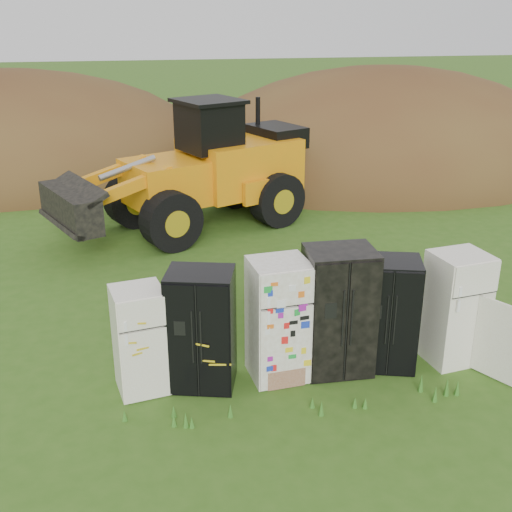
{
  "coord_description": "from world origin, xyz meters",
  "views": [
    {
      "loc": [
        -2.28,
        -8.26,
        5.28
      ],
      "look_at": [
        -0.43,
        2.0,
        1.17
      ],
      "focal_mm": 45.0,
      "sensor_mm": 36.0,
      "label": 1
    }
  ],
  "objects_px": {
    "fridge_leftmost": "(140,340)",
    "wheel_loader": "(182,168)",
    "fridge_black_right": "(388,313)",
    "fridge_open_door": "(456,308)",
    "fridge_sticker": "(278,320)",
    "fridge_dark_mid": "(338,311)",
    "fridge_black_side": "(201,329)"
  },
  "relations": [
    {
      "from": "wheel_loader",
      "to": "fridge_sticker",
      "type": "bearing_deg",
      "value": -107.64
    },
    {
      "from": "fridge_dark_mid",
      "to": "fridge_black_right",
      "type": "distance_m",
      "value": 0.79
    },
    {
      "from": "wheel_loader",
      "to": "fridge_black_right",
      "type": "bearing_deg",
      "value": -94.41
    },
    {
      "from": "fridge_black_side",
      "to": "fridge_dark_mid",
      "type": "distance_m",
      "value": 2.07
    },
    {
      "from": "fridge_sticker",
      "to": "fridge_black_right",
      "type": "height_order",
      "value": "fridge_sticker"
    },
    {
      "from": "fridge_leftmost",
      "to": "wheel_loader",
      "type": "distance_m",
      "value": 7.12
    },
    {
      "from": "fridge_black_right",
      "to": "wheel_loader",
      "type": "bearing_deg",
      "value": 126.42
    },
    {
      "from": "fridge_dark_mid",
      "to": "wheel_loader",
      "type": "bearing_deg",
      "value": 105.51
    },
    {
      "from": "fridge_black_right",
      "to": "wheel_loader",
      "type": "xyz_separation_m",
      "value": [
        -2.61,
        6.96,
        0.7
      ]
    },
    {
      "from": "fridge_leftmost",
      "to": "fridge_dark_mid",
      "type": "bearing_deg",
      "value": -10.28
    },
    {
      "from": "fridge_leftmost",
      "to": "fridge_black_right",
      "type": "distance_m",
      "value": 3.74
    },
    {
      "from": "fridge_leftmost",
      "to": "fridge_sticker",
      "type": "xyz_separation_m",
      "value": [
        2.03,
        0.01,
        0.13
      ]
    },
    {
      "from": "fridge_sticker",
      "to": "wheel_loader",
      "type": "relative_size",
      "value": 0.29
    },
    {
      "from": "fridge_black_side",
      "to": "fridge_black_right",
      "type": "distance_m",
      "value": 2.86
    },
    {
      "from": "fridge_open_door",
      "to": "wheel_loader",
      "type": "distance_m",
      "value": 7.95
    },
    {
      "from": "fridge_leftmost",
      "to": "fridge_black_right",
      "type": "xyz_separation_m",
      "value": [
        3.74,
        0.03,
        0.08
      ]
    },
    {
      "from": "fridge_black_side",
      "to": "wheel_loader",
      "type": "relative_size",
      "value": 0.28
    },
    {
      "from": "fridge_sticker",
      "to": "fridge_black_right",
      "type": "relative_size",
      "value": 1.06
    },
    {
      "from": "fridge_leftmost",
      "to": "fridge_dark_mid",
      "type": "distance_m",
      "value": 2.96
    },
    {
      "from": "fridge_dark_mid",
      "to": "fridge_black_right",
      "type": "height_order",
      "value": "fridge_dark_mid"
    },
    {
      "from": "fridge_sticker",
      "to": "fridge_open_door",
      "type": "distance_m",
      "value": 2.8
    },
    {
      "from": "fridge_sticker",
      "to": "fridge_dark_mid",
      "type": "relative_size",
      "value": 0.95
    },
    {
      "from": "fridge_black_right",
      "to": "wheel_loader",
      "type": "relative_size",
      "value": 0.27
    },
    {
      "from": "fridge_sticker",
      "to": "fridge_dark_mid",
      "type": "xyz_separation_m",
      "value": [
        0.93,
        0.03,
        0.05
      ]
    },
    {
      "from": "fridge_black_side",
      "to": "wheel_loader",
      "type": "bearing_deg",
      "value": 102.65
    },
    {
      "from": "fridge_sticker",
      "to": "wheel_loader",
      "type": "bearing_deg",
      "value": 90.97
    },
    {
      "from": "fridge_black_right",
      "to": "fridge_open_door",
      "type": "xyz_separation_m",
      "value": [
        1.09,
        -0.04,
        0.02
      ]
    },
    {
      "from": "fridge_black_side",
      "to": "fridge_dark_mid",
      "type": "xyz_separation_m",
      "value": [
        2.07,
        0.06,
        0.08
      ]
    },
    {
      "from": "fridge_leftmost",
      "to": "fridge_sticker",
      "type": "height_order",
      "value": "fridge_sticker"
    },
    {
      "from": "fridge_open_door",
      "to": "wheel_loader",
      "type": "bearing_deg",
      "value": 108.36
    },
    {
      "from": "fridge_black_right",
      "to": "wheel_loader",
      "type": "height_order",
      "value": "wheel_loader"
    },
    {
      "from": "fridge_dark_mid",
      "to": "fridge_open_door",
      "type": "distance_m",
      "value": 1.88
    }
  ]
}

